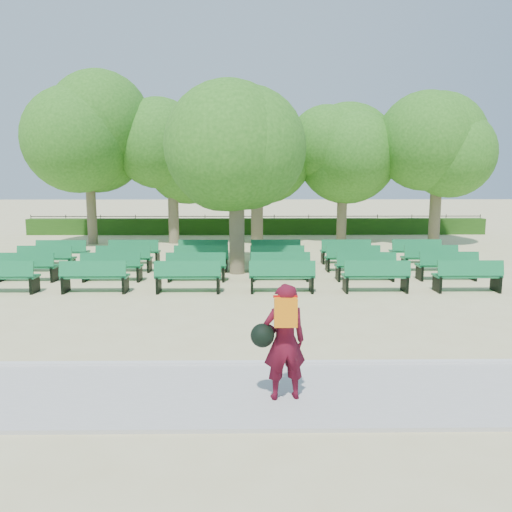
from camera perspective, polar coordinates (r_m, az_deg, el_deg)
The scene contains 9 objects.
ground at distance 14.75m, azimuth 0.95°, elevation -3.62°, with size 120.00×120.00×0.00m, color #C9BD85.
paving at distance 7.69m, azimuth 2.66°, elevation -15.47°, with size 30.00×2.20×0.06m, color #AFAFAA.
curb at distance 8.75m, azimuth 2.20°, elevation -12.24°, with size 30.00×0.12×0.10m, color silver.
hedge at distance 28.53m, azimuth 0.12°, elevation 3.40°, with size 26.00×0.70×0.90m, color #214A13.
fence at distance 28.97m, azimuth 0.10°, elevation 2.59°, with size 26.00×0.10×1.02m, color black, non-canonical shape.
tree_line at distance 24.61m, azimuth 0.26°, elevation 1.46°, with size 21.80×6.80×7.04m, color #32731E, non-canonical shape.
bench_array at distance 16.48m, azimuth -2.01°, elevation -1.95°, with size 1.89×0.73×1.17m.
tree_among at distance 16.64m, azimuth -2.25°, elevation 11.34°, with size 4.34×4.34×5.88m.
person at distance 7.17m, azimuth 3.07°, elevation -9.57°, with size 0.82×0.52×1.69m.
Camera 1 is at (-0.44, -14.39, 3.21)m, focal length 35.00 mm.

